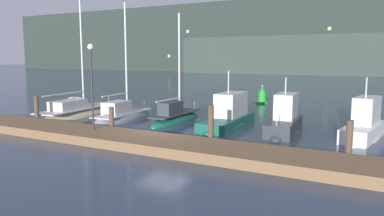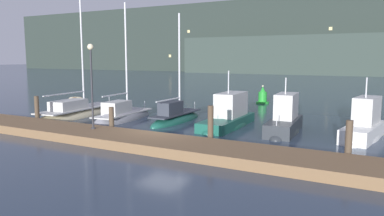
{
  "view_description": "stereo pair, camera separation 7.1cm",
  "coord_description": "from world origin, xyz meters",
  "views": [
    {
      "loc": [
        10.81,
        -16.48,
        4.24
      ],
      "look_at": [
        0.0,
        3.24,
        1.2
      ],
      "focal_mm": 35.0,
      "sensor_mm": 36.0,
      "label": 1
    },
    {
      "loc": [
        10.87,
        -16.45,
        4.24
      ],
      "look_at": [
        0.0,
        3.24,
        1.2
      ],
      "focal_mm": 35.0,
      "sensor_mm": 36.0,
      "label": 2
    }
  ],
  "objects": [
    {
      "name": "rowboat_adrift",
      "position": [
        -17.69,
        11.01,
        0.0
      ],
      "size": [
        2.66,
        1.26,
        0.56
      ],
      "color": "beige",
      "rests_on": "ground"
    },
    {
      "name": "motorboat_berth_5",
      "position": [
        5.33,
        4.49,
        0.39
      ],
      "size": [
        1.97,
        5.26,
        3.72
      ],
      "color": "#2D3338",
      "rests_on": "ground"
    },
    {
      "name": "dock",
      "position": [
        0.0,
        -2.16,
        0.23
      ],
      "size": [
        28.48,
        2.8,
        0.45
      ],
      "primitive_type": "cube",
      "color": "brown",
      "rests_on": "ground"
    },
    {
      "name": "ground_plane",
      "position": [
        0.0,
        0.0,
        0.0
      ],
      "size": [
        400.0,
        400.0,
        0.0
      ],
      "primitive_type": "plane",
      "color": "#2D3D51"
    },
    {
      "name": "sailboat_berth_1",
      "position": [
        -9.52,
        3.17,
        0.15
      ],
      "size": [
        3.17,
        8.63,
        13.23
      ],
      "color": "beige",
      "rests_on": "ground"
    },
    {
      "name": "mooring_pile_1",
      "position": [
        -3.09,
        -0.51,
        0.75
      ],
      "size": [
        0.28,
        0.28,
        1.49
      ],
      "primitive_type": "cylinder",
      "color": "#4C3D2D",
      "rests_on": "ground"
    },
    {
      "name": "motorboat_berth_4",
      "position": [
        1.78,
        4.64,
        0.34
      ],
      "size": [
        2.07,
        6.39,
        4.07
      ],
      "color": "#195647",
      "rests_on": "ground"
    },
    {
      "name": "channel_buoy",
      "position": [
        -0.11,
        17.04,
        0.61
      ],
      "size": [
        1.18,
        1.18,
        1.7
      ],
      "color": "green",
      "rests_on": "ground"
    },
    {
      "name": "sailboat_berth_2",
      "position": [
        -5.56,
        3.47,
        0.12
      ],
      "size": [
        2.54,
        6.52,
        8.71
      ],
      "color": "gray",
      "rests_on": "ground"
    },
    {
      "name": "dock_lamppost",
      "position": [
        -3.3,
        -1.75,
        3.42
      ],
      "size": [
        0.32,
        0.32,
        4.5
      ],
      "color": "#2D2D33",
      "rests_on": "dock"
    },
    {
      "name": "motorboat_berth_6",
      "position": [
        9.44,
        4.83,
        0.41
      ],
      "size": [
        2.19,
        5.21,
        3.74
      ],
      "color": "white",
      "rests_on": "ground"
    },
    {
      "name": "mooring_pile_2",
      "position": [
        3.09,
        -0.51,
        0.98
      ],
      "size": [
        0.28,
        0.28,
        1.96
      ],
      "primitive_type": "cylinder",
      "color": "#4C3D2D",
      "rests_on": "ground"
    },
    {
      "name": "sailboat_berth_3",
      "position": [
        -1.97,
        4.53,
        0.17
      ],
      "size": [
        1.59,
        5.9,
        7.68
      ],
      "color": "#195647",
      "rests_on": "ground"
    },
    {
      "name": "mooring_pile_3",
      "position": [
        9.28,
        -0.51,
        0.88
      ],
      "size": [
        0.28,
        0.28,
        1.75
      ],
      "primitive_type": "cylinder",
      "color": "#4C3D2D",
      "rests_on": "ground"
    },
    {
      "name": "mooring_pile_0",
      "position": [
        -9.28,
        -0.51,
        0.9
      ],
      "size": [
        0.28,
        0.28,
        1.81
      ],
      "primitive_type": "cylinder",
      "color": "#4C3D2D",
      "rests_on": "ground"
    },
    {
      "name": "hillside_backdrop",
      "position": [
        4.46,
        89.72,
        9.3
      ],
      "size": [
        240.0,
        23.0,
        20.21
      ],
      "color": "#28332D",
      "rests_on": "ground"
    }
  ]
}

